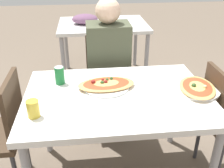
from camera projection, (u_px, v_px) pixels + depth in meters
dining_table at (117, 104)px, 1.74m from camera, size 1.20×0.84×0.74m
chair_far_seated at (107, 77)px, 2.47m from camera, size 0.40×0.40×0.88m
person_seated at (108, 59)px, 2.27m from camera, size 0.36×0.29×1.24m
pizza_main at (106, 85)px, 1.78m from camera, size 0.40×0.31×0.05m
soda_can at (60, 75)px, 1.81m from camera, size 0.07×0.07×0.12m
drink_glass at (33, 109)px, 1.45m from camera, size 0.07×0.07×0.10m
pizza_second at (197, 88)px, 1.74m from camera, size 0.31×0.38×0.05m
background_table at (100, 28)px, 3.30m from camera, size 1.10×0.80×0.86m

